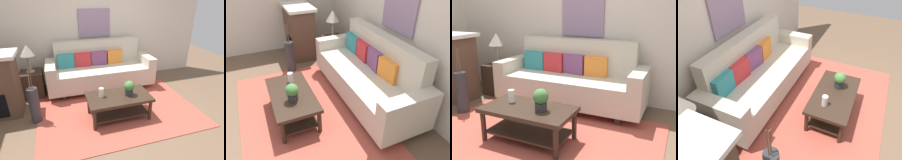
{
  "view_description": "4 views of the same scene",
  "coord_description": "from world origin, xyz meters",
  "views": [
    {
      "loc": [
        -1.02,
        -2.35,
        2.05
      ],
      "look_at": [
        -0.03,
        0.81,
        0.51
      ],
      "focal_mm": 30.02,
      "sensor_mm": 36.0,
      "label": 1
    },
    {
      "loc": [
        2.48,
        -0.07,
        2.23
      ],
      "look_at": [
        0.13,
        0.97,
        0.6
      ],
      "focal_mm": 33.76,
      "sensor_mm": 36.0,
      "label": 2
    },
    {
      "loc": [
        1.54,
        -2.08,
        1.58
      ],
      "look_at": [
        0.09,
        0.98,
        0.62
      ],
      "focal_mm": 41.12,
      "sensor_mm": 36.0,
      "label": 3
    },
    {
      "loc": [
        -2.48,
        -0.07,
        2.49
      ],
      "look_at": [
        -0.21,
        0.98,
        0.57
      ],
      "focal_mm": 33.39,
      "sensor_mm": 36.0,
      "label": 4
    }
  ],
  "objects": [
    {
      "name": "wall_back",
      "position": [
        0.0,
        2.12,
        1.35
      ],
      "size": [
        5.45,
        0.1,
        2.7
      ],
      "primitive_type": "cube",
      "color": "beige",
      "rests_on": "ground_plane"
    },
    {
      "name": "throw_pillow_teal",
      "position": [
        -0.83,
        1.71,
        0.68
      ],
      "size": [
        0.36,
        0.13,
        0.32
      ],
      "primitive_type": "cube",
      "rotation": [
        0.0,
        0.0,
        0.04
      ],
      "color": "teal",
      "rests_on": "couch"
    },
    {
      "name": "potted_plant_tabletop",
      "position": [
        0.12,
        0.3,
        0.57
      ],
      "size": [
        0.18,
        0.18,
        0.26
      ],
      "color": "#2D2D33",
      "rests_on": "coffee_table"
    },
    {
      "name": "coffee_table",
      "position": [
        -0.06,
        0.31,
        0.31
      ],
      "size": [
        1.1,
        0.6,
        0.43
      ],
      "color": "#332319",
      "rests_on": "ground_plane"
    },
    {
      "name": "floor_vase_branch_c",
      "position": [
        -1.48,
        0.59,
        0.82
      ],
      "size": [
        0.03,
        0.04,
        0.36
      ],
      "primitive_type": "cylinder",
      "rotation": [
        -0.06,
        0.06,
        0.0
      ],
      "color": "brown",
      "rests_on": "floor_vase"
    },
    {
      "name": "tabletop_vase",
      "position": [
        -0.36,
        0.38,
        0.51
      ],
      "size": [
        0.08,
        0.08,
        0.16
      ],
      "primitive_type": "cylinder",
      "color": "white",
      "rests_on": "coffee_table"
    },
    {
      "name": "side_table",
      "position": [
        -1.56,
        1.59,
        0.28
      ],
      "size": [
        0.44,
        0.44,
        0.56
      ],
      "primitive_type": "cube",
      "color": "#332319",
      "rests_on": "ground_plane"
    },
    {
      "name": "floor_vase_branch_a",
      "position": [
        -1.45,
        0.61,
        0.82
      ],
      "size": [
        0.02,
        0.03,
        0.36
      ],
      "primitive_type": "cylinder",
      "rotation": [
        0.06,
        0.01,
        0.0
      ],
      "color": "brown",
      "rests_on": "floor_vase"
    },
    {
      "name": "floor_vase_branch_b",
      "position": [
        -1.48,
        0.63,
        0.82
      ],
      "size": [
        0.02,
        0.02,
        0.36
      ],
      "primitive_type": "cylinder",
      "rotation": [
        -0.03,
        0.02,
        0.0
      ],
      "color": "brown",
      "rests_on": "floor_vase"
    },
    {
      "name": "throw_pillow_crimson",
      "position": [
        -0.45,
        1.71,
        0.68
      ],
      "size": [
        0.37,
        0.15,
        0.32
      ],
      "primitive_type": "cube",
      "rotation": [
        0.0,
        0.0,
        -0.08
      ],
      "color": "red",
      "rests_on": "couch"
    },
    {
      "name": "ground_plane",
      "position": [
        0.0,
        0.0,
        0.0
      ],
      "size": [
        9.45,
        9.45,
        0.0
      ],
      "primitive_type": "plane",
      "color": "brown"
    },
    {
      "name": "area_rug",
      "position": [
        0.0,
        0.5,
        0.01
      ],
      "size": [
        2.95,
        1.96,
        0.01
      ],
      "primitive_type": "cube",
      "color": "#B24C3D",
      "rests_on": "ground_plane"
    },
    {
      "name": "table_lamp",
      "position": [
        -1.56,
        1.59,
        0.99
      ],
      "size": [
        0.28,
        0.28,
        0.57
      ],
      "color": "gray",
      "rests_on": "side_table"
    },
    {
      "name": "couch",
      "position": [
        -0.07,
        1.59,
        0.43
      ],
      "size": [
        2.38,
        0.84,
        1.08
      ],
      "color": "beige",
      "rests_on": "ground_plane"
    },
    {
      "name": "framed_painting",
      "position": [
        -0.07,
        2.05,
        1.42
      ],
      "size": [
        0.74,
        0.03,
        0.63
      ],
      "primitive_type": "cube",
      "color": "gray"
    },
    {
      "name": "throw_pillow_plum",
      "position": [
        -0.07,
        1.71,
        0.68
      ],
      "size": [
        0.37,
        0.16,
        0.32
      ],
      "primitive_type": "cube",
      "rotation": [
        0.0,
        0.0,
        -0.12
      ],
      "color": "#7A4270",
      "rests_on": "couch"
    },
    {
      "name": "throw_pillow_orange",
      "position": [
        0.3,
        1.71,
        0.68
      ],
      "size": [
        0.37,
        0.16,
        0.32
      ],
      "primitive_type": "cube",
      "rotation": [
        0.0,
        0.0,
        0.1
      ],
      "color": "orange",
      "rests_on": "couch"
    }
  ]
}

